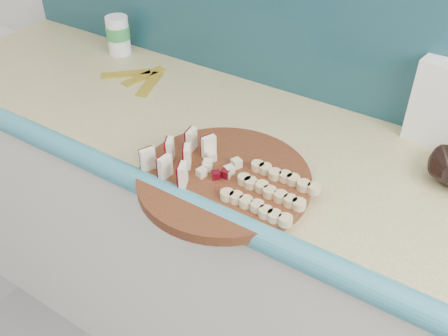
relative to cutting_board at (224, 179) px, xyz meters
name	(u,v)px	position (x,y,z in m)	size (l,w,h in m)	color
kitchen_counter	(243,255)	(-0.05, 0.19, -0.47)	(2.20, 0.63, 0.91)	white
backsplash	(305,11)	(-0.05, 0.48, 0.24)	(2.20, 0.02, 0.50)	teal
cutting_board	(224,179)	(0.00, 0.00, 0.00)	(0.40, 0.40, 0.03)	#49210F
apple_wedges	(179,156)	(-0.11, -0.03, 0.04)	(0.12, 0.16, 0.06)	#FEF1CB
apple_chunks	(215,168)	(-0.02, 0.00, 0.02)	(0.07, 0.06, 0.02)	beige
banana_slices	(271,191)	(0.12, 0.00, 0.02)	(0.18, 0.15, 0.02)	#D8BE84
flour_bag	(441,102)	(0.35, 0.46, 0.10)	(0.13, 0.09, 0.22)	white
canister	(118,34)	(-0.69, 0.40, 0.05)	(0.08, 0.08, 0.13)	white
banana_peel	(140,78)	(-0.51, 0.29, -0.01)	(0.22, 0.19, 0.01)	gold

